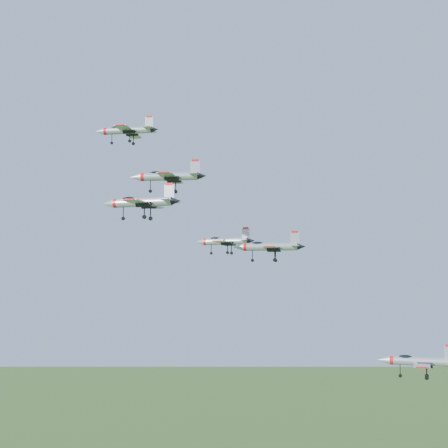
{
  "coord_description": "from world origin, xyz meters",
  "views": [
    {
      "loc": [
        6.6,
        -103.16,
        133.66
      ],
      "look_at": [
        3.21,
        -1.36,
        143.33
      ],
      "focal_mm": 50.0,
      "sensor_mm": 36.0,
      "label": 1
    }
  ],
  "objects": [
    {
      "name": "jet_lead",
      "position": [
        -15.83,
        11.63,
        162.4
      ],
      "size": [
        12.54,
        10.44,
        3.35
      ],
      "rotation": [
        0.0,
        0.0,
        -0.12
      ],
      "color": "#A0A3AC"
    },
    {
      "name": "jet_left_high",
      "position": [
        -6.34,
        -0.73,
        151.42
      ],
      "size": [
        13.12,
        10.88,
        3.51
      ],
      "rotation": [
        0.0,
        0.0,
        -0.09
      ],
      "color": "#A0A3AC"
    },
    {
      "name": "jet_right_high",
      "position": [
        -8.03,
        -17.02,
        144.96
      ],
      "size": [
        11.81,
        10.0,
        3.19
      ],
      "rotation": [
        0.0,
        0.0,
        -0.26
      ],
      "color": "#A0A3AC"
    },
    {
      "name": "jet_left_low",
      "position": [
        2.81,
        10.09,
        141.27
      ],
      "size": [
        11.27,
        9.63,
        3.09
      ],
      "rotation": [
        0.0,
        0.0,
        -0.33
      ],
      "color": "#A0A3AC"
    },
    {
      "name": "jet_right_low",
      "position": [
        10.05,
        -11.57,
        139.0
      ],
      "size": [
        10.79,
        8.98,
        2.88
      ],
      "rotation": [
        0.0,
        0.0,
        -0.12
      ],
      "color": "#A0A3AC"
    },
    {
      "name": "jet_trail",
      "position": [
        34.52,
        -0.13,
        121.14
      ],
      "size": [
        12.98,
        11.04,
        3.53
      ],
      "rotation": [
        0.0,
        0.0,
        -0.28
      ],
      "color": "#A0A3AC"
    }
  ]
}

